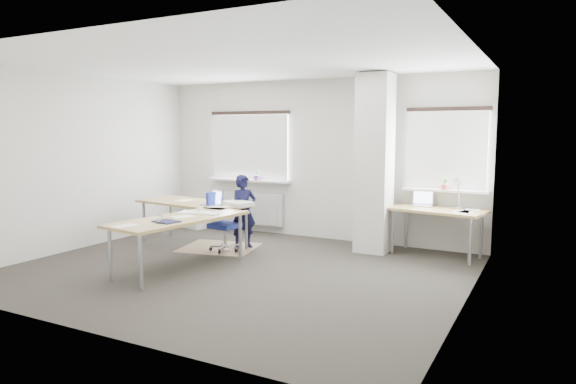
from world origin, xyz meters
The scene contains 8 objects.
ground centered at (0.00, 0.00, 0.00)m, with size 6.00×6.00×0.00m, color #2A2721.
room_shell centered at (0.18, 0.45, 1.75)m, with size 6.04×5.04×2.82m.
floor_mat centered at (-1.00, 1.00, 0.00)m, with size 1.18×1.00×0.01m, color olive.
white_crate centered at (-2.45, 2.25, 0.16)m, with size 0.53×0.37×0.32m, color white.
desk_main centered at (-1.04, 0.32, 0.69)m, with size 2.40×2.92×0.96m.
desk_side centered at (2.25, 2.10, 0.69)m, with size 1.50×0.93×1.22m.
task_chair centered at (-0.83, 0.88, 0.26)m, with size 0.51×0.50×0.93m.
person centered at (-0.64, 1.19, 0.60)m, with size 0.44×0.29×1.20m, color black.
Camera 1 is at (3.82, -5.77, 1.90)m, focal length 32.00 mm.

